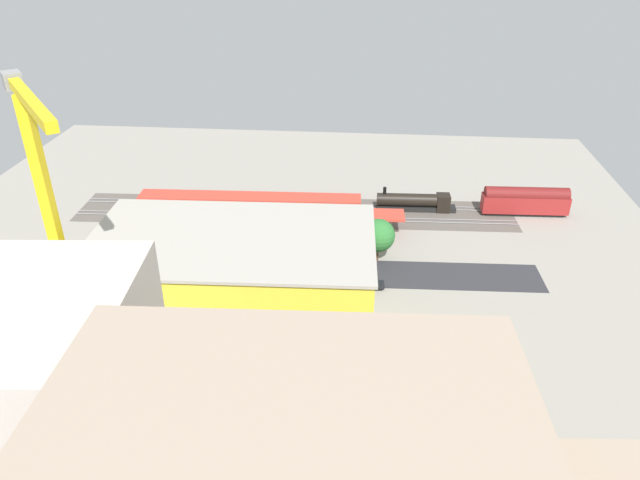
% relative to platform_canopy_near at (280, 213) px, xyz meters
% --- Properties ---
extents(ground_plane, '(145.88, 145.88, 0.00)m').
position_rel_platform_canopy_near_xyz_m(ground_plane, '(-1.79, 11.88, -3.90)').
color(ground_plane, gray).
rests_on(ground_plane, ground).
extents(rail_bed, '(91.61, 17.21, 0.01)m').
position_rel_platform_canopy_near_xyz_m(rail_bed, '(-1.79, -8.63, -3.90)').
color(rail_bed, '#5B544C').
rests_on(rail_bed, ground).
extents(street_asphalt, '(91.44, 12.19, 0.01)m').
position_rel_platform_canopy_near_xyz_m(street_asphalt, '(-1.79, 15.13, -3.90)').
color(street_asphalt, '#2D2D33').
rests_on(street_asphalt, ground).
extents(track_rails, '(91.12, 10.78, 0.12)m').
position_rel_platform_canopy_near_xyz_m(track_rails, '(-1.79, -8.63, -3.72)').
color(track_rails, '#9E9EA8').
rests_on(track_rails, ground).
extents(platform_canopy_near, '(48.40, 6.64, 4.16)m').
position_rel_platform_canopy_near_xyz_m(platform_canopy_near, '(0.00, 0.00, 0.00)').
color(platform_canopy_near, '#C63D2D').
rests_on(platform_canopy_near, ground).
extents(platform_canopy_far, '(45.96, 6.32, 4.09)m').
position_rel_platform_canopy_near_xyz_m(platform_canopy_far, '(7.34, -6.84, -0.07)').
color(platform_canopy_far, '#C63D2D').
rests_on(platform_canopy_far, ground).
extents(locomotive, '(16.59, 3.30, 5.07)m').
position_rel_platform_canopy_near_xyz_m(locomotive, '(-27.25, -11.64, -2.08)').
color(locomotive, black).
rests_on(locomotive, ground).
extents(passenger_coach, '(17.66, 3.70, 6.05)m').
position_rel_platform_canopy_near_xyz_m(passenger_coach, '(-49.35, -11.64, -0.73)').
color(passenger_coach, black).
rests_on(passenger_coach, ground).
extents(parked_car_0, '(4.69, 2.08, 1.54)m').
position_rel_platform_canopy_near_xyz_m(parked_car_0, '(-17.98, 19.06, -3.21)').
color(parked_car_0, black).
rests_on(parked_car_0, ground).
extents(parked_car_1, '(4.57, 1.78, 1.76)m').
position_rel_platform_canopy_near_xyz_m(parked_car_1, '(-11.55, 18.46, -3.11)').
color(parked_car_1, black).
rests_on(parked_car_1, ground).
extents(parked_car_2, '(4.60, 2.13, 1.66)m').
position_rel_platform_canopy_near_xyz_m(parked_car_2, '(-4.23, 18.44, -3.16)').
color(parked_car_2, black).
rests_on(parked_car_2, ground).
extents(parked_car_3, '(4.45, 1.80, 1.73)m').
position_rel_platform_canopy_near_xyz_m(parked_car_3, '(2.23, 18.23, -3.14)').
color(parked_car_3, black).
rests_on(parked_car_3, ground).
extents(parked_car_4, '(4.45, 2.13, 1.62)m').
position_rel_platform_canopy_near_xyz_m(parked_car_4, '(9.91, 18.46, -3.18)').
color(parked_car_4, black).
rests_on(parked_car_4, ground).
extents(parked_car_5, '(4.81, 1.92, 1.69)m').
position_rel_platform_canopy_near_xyz_m(parked_car_5, '(15.85, 18.33, -3.16)').
color(parked_car_5, black).
rests_on(parked_car_5, ground).
extents(parked_car_6, '(4.11, 1.93, 1.87)m').
position_rel_platform_canopy_near_xyz_m(parked_car_6, '(23.38, 18.20, -3.08)').
color(parked_car_6, black).
rests_on(parked_car_6, ground).
extents(parked_car_7, '(4.55, 1.93, 1.74)m').
position_rel_platform_canopy_near_xyz_m(parked_car_7, '(30.24, 18.86, -3.12)').
color(parked_car_7, black).
rests_on(parked_car_7, ground).
extents(construction_building, '(36.44, 21.58, 18.53)m').
position_rel_platform_canopy_near_xyz_m(construction_building, '(0.07, 37.68, 5.37)').
color(construction_building, yellow).
rests_on(construction_building, ground).
extents(construction_roof_slab, '(37.06, 22.20, 0.40)m').
position_rel_platform_canopy_near_xyz_m(construction_roof_slab, '(0.07, 37.68, 14.83)').
color(construction_roof_slab, '#ADA89E').
rests_on(construction_roof_slab, construction_building).
extents(tower_crane, '(15.28, 18.55, 38.60)m').
position_rel_platform_canopy_near_xyz_m(tower_crane, '(21.68, 40.19, 18.16)').
color(tower_crane, gray).
rests_on(tower_crane, ground).
extents(box_truck_0, '(8.38, 2.60, 3.69)m').
position_rel_platform_canopy_near_xyz_m(box_truck_0, '(1.56, 21.44, -2.13)').
color(box_truck_0, black).
rests_on(box_truck_0, ground).
extents(street_tree_0, '(5.91, 5.91, 8.06)m').
position_rel_platform_canopy_near_xyz_m(street_tree_0, '(-19.09, 9.89, 1.20)').
color(street_tree_0, brown).
rests_on(street_tree_0, ground).
extents(street_tree_1, '(4.87, 4.87, 7.81)m').
position_rel_platform_canopy_near_xyz_m(street_tree_1, '(11.93, 10.79, 1.46)').
color(street_tree_1, brown).
rests_on(street_tree_1, ground).
extents(street_tree_2, '(5.20, 5.20, 7.30)m').
position_rel_platform_canopy_near_xyz_m(street_tree_2, '(-11.74, 10.98, 0.79)').
color(street_tree_2, brown).
rests_on(street_tree_2, ground).
extents(street_tree_3, '(4.62, 4.62, 6.83)m').
position_rel_platform_canopy_near_xyz_m(street_tree_3, '(2.73, 10.40, 0.60)').
color(street_tree_3, brown).
rests_on(street_tree_3, ground).
extents(street_tree_4, '(4.87, 4.87, 7.17)m').
position_rel_platform_canopy_near_xyz_m(street_tree_4, '(11.95, 10.55, 0.80)').
color(street_tree_4, brown).
rests_on(street_tree_4, ground).
extents(street_tree_5, '(4.20, 4.20, 7.50)m').
position_rel_platform_canopy_near_xyz_m(street_tree_5, '(10.21, 10.58, 1.46)').
color(street_tree_5, brown).
rests_on(street_tree_5, ground).
extents(traffic_light, '(0.50, 0.36, 7.08)m').
position_rel_platform_canopy_near_xyz_m(traffic_light, '(11.09, 10.52, 0.76)').
color(traffic_light, '#333333').
rests_on(traffic_light, ground).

